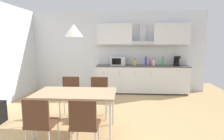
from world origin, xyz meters
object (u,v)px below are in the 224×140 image
object	(u,v)px
chair_near_left	(40,120)
chair_near_right	(84,122)
bottle_blue	(146,61)
bottle_yellow	(135,62)
bottle_green	(163,62)
pendant_lamp	(74,30)
bottle_white	(154,62)
dining_table	(75,95)
chair_far_left	(70,92)
microwave	(118,61)
coffee_maker	(177,61)
chair_far_right	(99,93)
bottle_red	(150,63)

from	to	relation	value
chair_near_left	chair_near_right	distance (m)	0.66
bottle_blue	bottle_yellow	bearing A→B (deg)	-168.37
bottle_green	pendant_lamp	distance (m)	3.69
bottle_white	pendant_lamp	size ratio (longest dim) A/B	0.75
dining_table	chair_far_left	world-z (taller)	chair_far_left
bottle_blue	chair_near_right	world-z (taller)	bottle_blue
microwave	coffee_maker	xyz separation A→B (m)	(1.86, 0.03, 0.01)
chair_far_right	coffee_maker	bearing A→B (deg)	44.26
bottle_yellow	chair_near_right	bearing A→B (deg)	-103.41
bottle_white	dining_table	xyz separation A→B (m)	(-1.80, -2.88, -0.30)
bottle_green	bottle_white	distance (m)	0.29
bottle_red	chair_far_left	bearing A→B (deg)	-133.94
coffee_maker	bottle_red	xyz separation A→B (m)	(-0.85, -0.07, -0.07)
coffee_maker	bottle_green	world-z (taller)	coffee_maker
bottle_green	chair_near_left	world-z (taller)	bottle_green
chair_near_left	dining_table	bearing A→B (deg)	67.68
bottle_blue	chair_far_right	bearing A→B (deg)	-119.72
chair_far_right	microwave	bearing A→B (deg)	80.97
chair_near_left	pendant_lamp	bearing A→B (deg)	67.68
bottle_green	pendant_lamp	size ratio (longest dim) A/B	0.90
chair_far_left	bottle_green	bearing A→B (deg)	41.41
bottle_blue	chair_near_left	world-z (taller)	bottle_blue
chair_near_right	pendant_lamp	world-z (taller)	pendant_lamp
bottle_green	bottle_white	xyz separation A→B (m)	(-0.29, -0.05, -0.02)
dining_table	bottle_red	bearing A→B (deg)	59.83
coffee_maker	chair_near_left	world-z (taller)	coffee_maker
bottle_green	bottle_red	size ratio (longest dim) A/B	1.46
bottle_green	bottle_white	world-z (taller)	bottle_green
chair_far_right	pendant_lamp	world-z (taller)	pendant_lamp
coffee_maker	dining_table	bearing A→B (deg)	-130.59
dining_table	chair_near_left	xyz separation A→B (m)	(-0.33, -0.80, -0.17)
coffee_maker	bottle_yellow	world-z (taller)	coffee_maker
bottle_green	bottle_blue	size ratio (longest dim) A/B	0.96
coffee_maker	chair_near_left	distance (m)	4.74
bottle_blue	chair_far_right	distance (m)	2.53
coffee_maker	chair_far_right	world-z (taller)	coffee_maker
chair_far_left	chair_far_right	size ratio (longest dim) A/B	1.00
bottle_green	chair_far_left	bearing A→B (deg)	-138.59
coffee_maker	bottle_blue	distance (m)	0.97
bottle_blue	dining_table	size ratio (longest dim) A/B	0.21
pendant_lamp	bottle_white	bearing A→B (deg)	58.02
chair_near_right	bottle_yellow	bearing A→B (deg)	76.59
coffee_maker	chair_near_right	xyz separation A→B (m)	(-2.20, -3.75, -0.52)
dining_table	chair_near_left	world-z (taller)	chair_near_left
microwave	bottle_red	distance (m)	1.01
bottle_red	coffee_maker	bearing A→B (deg)	4.62
chair_far_left	bottle_blue	bearing A→B (deg)	48.86
bottle_white	microwave	bearing A→B (deg)	177.95
bottle_white	bottle_yellow	world-z (taller)	bottle_yellow
bottle_yellow	dining_table	distance (m)	3.14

